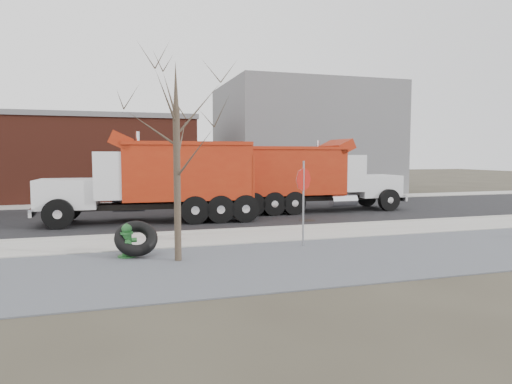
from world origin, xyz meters
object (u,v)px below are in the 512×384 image
object	(u,v)px
dump_truck_red_a	(311,175)
fire_hydrant	(127,242)
dump_truck_red_b	(159,177)
truck_tire	(136,238)
stop_sign	(303,188)

from	to	relation	value
dump_truck_red_a	fire_hydrant	bearing A→B (deg)	-138.19
dump_truck_red_b	truck_tire	bearing A→B (deg)	82.28
fire_hydrant	truck_tire	size ratio (longest dim) A/B	0.78
truck_tire	fire_hydrant	bearing A→B (deg)	-167.08
fire_hydrant	dump_truck_red_b	world-z (taller)	dump_truck_red_b
fire_hydrant	dump_truck_red_b	size ratio (longest dim) A/B	0.11
dump_truck_red_b	fire_hydrant	bearing A→B (deg)	80.30
stop_sign	dump_truck_red_a	distance (m)	8.74
fire_hydrant	dump_truck_red_b	xyz separation A→B (m)	(1.46, 6.54, 1.44)
fire_hydrant	dump_truck_red_a	world-z (taller)	dump_truck_red_a
stop_sign	dump_truck_red_a	bearing A→B (deg)	57.24
dump_truck_red_a	dump_truck_red_b	xyz separation A→B (m)	(-7.47, -1.37, 0.09)
truck_tire	dump_truck_red_a	size ratio (longest dim) A/B	0.14
truck_tire	dump_truck_red_b	distance (m)	6.74
truck_tire	stop_sign	distance (m)	5.10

